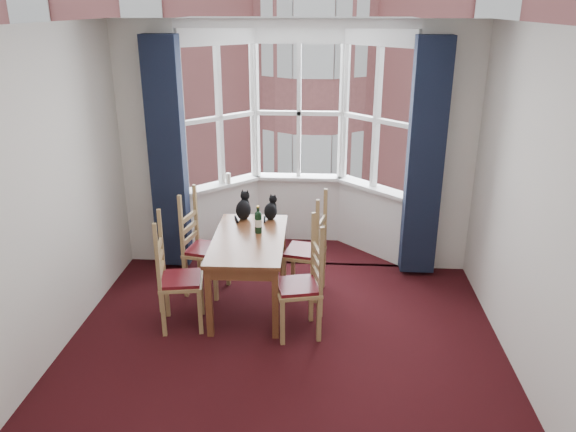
# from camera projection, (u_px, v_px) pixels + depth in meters

# --- Properties ---
(floor) EXTENTS (4.50, 4.50, 0.00)m
(floor) POSITION_uv_depth(u_px,v_px,m) (279.00, 376.00, 4.72)
(floor) COLOR black
(floor) RESTS_ON ground
(ceiling) EXTENTS (4.50, 4.50, 0.00)m
(ceiling) POSITION_uv_depth(u_px,v_px,m) (277.00, 26.00, 3.73)
(ceiling) COLOR white
(ceiling) RESTS_ON floor
(wall_left) EXTENTS (0.00, 4.50, 4.50)m
(wall_left) POSITION_uv_depth(u_px,v_px,m) (22.00, 215.00, 4.36)
(wall_left) COLOR silver
(wall_left) RESTS_ON floor
(wall_right) EXTENTS (0.00, 4.50, 4.50)m
(wall_right) POSITION_uv_depth(u_px,v_px,m) (551.00, 229.00, 4.10)
(wall_right) COLOR silver
(wall_right) RESTS_ON floor
(wall_back_pier_left) EXTENTS (0.70, 0.12, 2.80)m
(wall_back_pier_left) POSITION_uv_depth(u_px,v_px,m) (152.00, 147.00, 6.43)
(wall_back_pier_left) COLOR silver
(wall_back_pier_left) RESTS_ON floor
(wall_back_pier_right) EXTENTS (0.70, 0.12, 2.80)m
(wall_back_pier_right) POSITION_uv_depth(u_px,v_px,m) (444.00, 152.00, 6.22)
(wall_back_pier_right) COLOR silver
(wall_back_pier_right) RESTS_ON floor
(bay_window) EXTENTS (2.76, 0.94, 2.80)m
(bay_window) POSITION_uv_depth(u_px,v_px,m) (298.00, 139.00, 6.80)
(bay_window) COLOR white
(bay_window) RESTS_ON floor
(curtain_left) EXTENTS (0.38, 0.22, 2.60)m
(curtain_left) POSITION_uv_depth(u_px,v_px,m) (168.00, 156.00, 6.27)
(curtain_left) COLOR #161D32
(curtain_left) RESTS_ON floor
(curtain_right) EXTENTS (0.38, 0.22, 2.60)m
(curtain_right) POSITION_uv_depth(u_px,v_px,m) (425.00, 160.00, 6.08)
(curtain_right) COLOR #161D32
(curtain_right) RESTS_ON floor
(dining_table) EXTENTS (0.75, 1.35, 0.75)m
(dining_table) POSITION_uv_depth(u_px,v_px,m) (249.00, 247.00, 5.65)
(dining_table) COLOR brown
(dining_table) RESTS_ON floor
(chair_left_near) EXTENTS (0.47, 0.48, 0.92)m
(chair_left_near) POSITION_uv_depth(u_px,v_px,m) (172.00, 282.00, 5.32)
(chair_left_near) COLOR #9E7F4D
(chair_left_near) RESTS_ON floor
(chair_left_far) EXTENTS (0.48, 0.49, 0.92)m
(chair_left_far) POSITION_uv_depth(u_px,v_px,m) (198.00, 250.00, 6.01)
(chair_left_far) COLOR #9E7F4D
(chair_left_far) RESTS_ON floor
(chair_right_near) EXTENTS (0.49, 0.50, 0.92)m
(chair_right_near) POSITION_uv_depth(u_px,v_px,m) (307.00, 287.00, 5.21)
(chair_right_near) COLOR #9E7F4D
(chair_right_near) RESTS_ON floor
(chair_right_far) EXTENTS (0.48, 0.49, 0.92)m
(chair_right_far) POSITION_uv_depth(u_px,v_px,m) (313.00, 253.00, 5.92)
(chair_right_far) COLOR #9E7F4D
(chair_right_far) RESTS_ON floor
(cat_left) EXTENTS (0.19, 0.25, 0.32)m
(cat_left) POSITION_uv_depth(u_px,v_px,m) (244.00, 208.00, 6.08)
(cat_left) COLOR black
(cat_left) RESTS_ON dining_table
(cat_right) EXTENTS (0.19, 0.23, 0.27)m
(cat_right) POSITION_uv_depth(u_px,v_px,m) (271.00, 210.00, 6.08)
(cat_right) COLOR black
(cat_right) RESTS_ON dining_table
(wine_bottle) EXTENTS (0.07, 0.07, 0.29)m
(wine_bottle) POSITION_uv_depth(u_px,v_px,m) (258.00, 221.00, 5.70)
(wine_bottle) COLOR black
(wine_bottle) RESTS_ON dining_table
(candle_tall) EXTENTS (0.06, 0.06, 0.13)m
(candle_tall) POSITION_uv_depth(u_px,v_px,m) (228.00, 178.00, 6.87)
(candle_tall) COLOR white
(candle_tall) RESTS_ON bay_window
(street) EXTENTS (80.00, 80.00, 0.00)m
(street) POSITION_uv_depth(u_px,v_px,m) (321.00, 149.00, 36.94)
(street) COLOR #333335
(street) RESTS_ON ground
(tenement_building) EXTENTS (18.40, 7.80, 15.20)m
(tenement_building) POSITION_uv_depth(u_px,v_px,m) (317.00, 51.00, 17.23)
(tenement_building) COLOR #AC5B59
(tenement_building) RESTS_ON street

